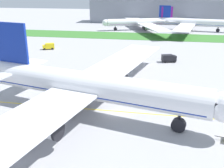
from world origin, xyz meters
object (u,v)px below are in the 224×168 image
at_px(service_truck_baggage_loader, 49,46).
at_px(parked_airliner_far_centre, 191,22).
at_px(airliner_foreground, 88,86).
at_px(service_truck_fuel_bowser, 169,58).
at_px(parked_airliner_far_left, 141,22).

xyz_separation_m(service_truck_baggage_loader, parked_airliner_far_centre, (67.55, 69.54, 3.71)).
bearing_deg(service_truck_baggage_loader, parked_airliner_far_centre, 45.83).
relative_size(airliner_foreground, service_truck_fuel_bowser, 16.59).
height_order(airliner_foreground, parked_airliner_far_left, airliner_foreground).
relative_size(airliner_foreground, service_truck_baggage_loader, 17.04).
xyz_separation_m(parked_airliner_far_left, parked_airliner_far_centre, (31.38, 1.97, 0.26)).
bearing_deg(parked_airliner_far_left, service_truck_fuel_bowser, -78.33).
distance_m(airliner_foreground, service_truck_fuel_bowser, 50.72).
height_order(airliner_foreground, service_truck_baggage_loader, airliner_foreground).
bearing_deg(service_truck_fuel_bowser, airliner_foreground, -111.00).
bearing_deg(parked_airliner_far_centre, service_truck_baggage_loader, -134.17).
bearing_deg(service_truck_fuel_bowser, parked_airliner_far_centre, 79.74).
bearing_deg(service_truck_baggage_loader, airliner_foreground, -59.86).
bearing_deg(airliner_foreground, service_truck_baggage_loader, 120.14).
bearing_deg(parked_airliner_far_centre, service_truck_fuel_bowser, -100.26).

